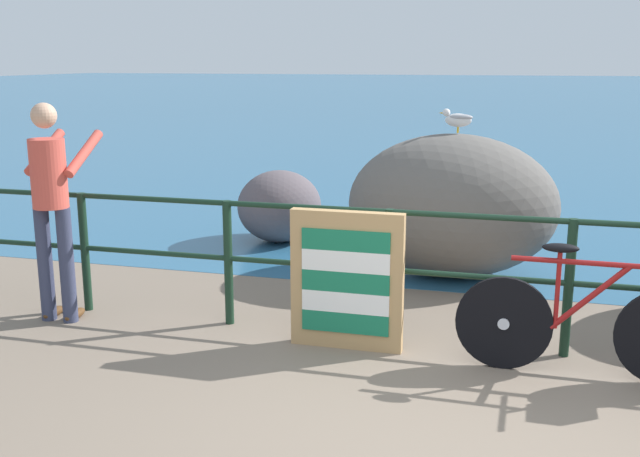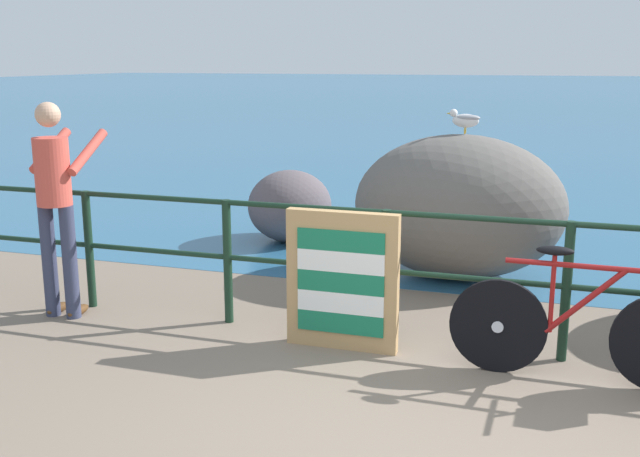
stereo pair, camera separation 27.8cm
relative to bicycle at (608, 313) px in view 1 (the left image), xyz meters
The scene contains 9 objects.
ground_plane 18.74m from the bicycle, 92.72° to the left, with size 120.00×120.00×0.10m, color #756656.
sea_surface 46.68m from the bicycle, 91.09° to the left, with size 120.00×90.00×0.01m, color #285B7F.
promenade_railing 0.97m from the bicycle, 158.40° to the left, with size 9.18×0.07×1.02m.
bicycle is the anchor object (origin of this frame).
person_at_railing 4.26m from the bicycle, behind, with size 0.45×0.64×1.78m.
folded_deckchair_stack 1.81m from the bicycle, behind, with size 0.84×0.10×1.04m.
breakwater_boulder_main 2.61m from the bicycle, 118.85° to the left, with size 2.06×1.54×1.40m.
breakwater_boulder_left 4.58m from the bicycle, 136.65° to the left, with size 0.97×1.05×0.84m.
seagull 2.87m from the bicycle, 117.70° to the left, with size 0.34×0.15×0.23m.
Camera 1 is at (0.28, -3.75, 2.12)m, focal length 42.04 mm.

